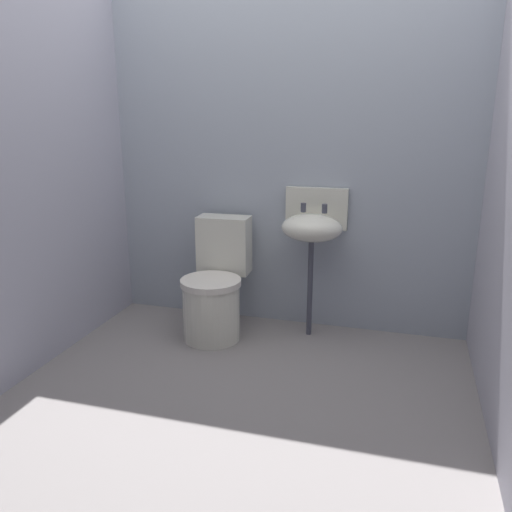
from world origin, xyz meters
TOP-DOWN VIEW (x-y plane):
  - ground_plane at (0.00, 0.00)m, footprint 2.90×2.44m
  - wall_back at (0.00, 1.07)m, footprint 2.90×0.10m
  - wall_left at (-1.30, 0.10)m, footprint 0.10×2.24m
  - toilet_near_wall at (-0.41, 0.67)m, footprint 0.41×0.60m
  - sink at (0.21, 0.86)m, footprint 0.42×0.34m

SIDE VIEW (x-z plane):
  - ground_plane at x=0.00m, z-range -0.08..0.00m
  - toilet_near_wall at x=-0.41m, z-range -0.07..0.71m
  - sink at x=0.21m, z-range 0.26..1.25m
  - wall_back at x=0.00m, z-range 0.00..2.36m
  - wall_left at x=-1.30m, z-range 0.00..2.36m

